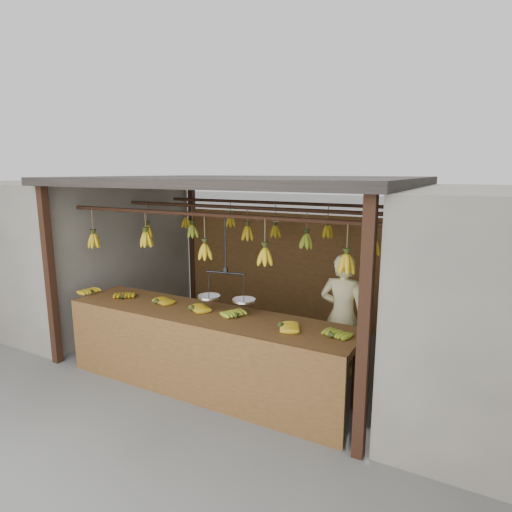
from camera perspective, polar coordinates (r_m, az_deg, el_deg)
The scene contains 8 objects.
ground at distance 6.15m, azimuth -1.36°, elevation -12.45°, with size 80.00×80.00×0.00m, color #5B5B57.
stall at distance 5.94m, azimuth 0.13°, elevation 6.41°, with size 4.30×3.30×2.40m.
neighbor_left at distance 8.17m, azimuth -23.90°, elevation 0.95°, with size 3.00×3.00×2.30m, color slate.
counter at distance 4.87m, azimuth -7.57°, elevation -10.10°, with size 3.60×0.80×0.96m.
hanging_bananas at distance 5.69m, azimuth -1.49°, elevation 2.61°, with size 3.65×2.22×0.40m.
balance_scale at distance 4.80m, azimuth -4.01°, elevation -5.01°, with size 0.67×0.32×0.94m.
vendor at distance 5.30m, azimuth 11.45°, elevation -7.79°, with size 0.56×0.37×1.53m, color beige.
bag_bundles at distance 6.46m, azimuth 19.98°, elevation -2.66°, with size 0.08×0.26×1.30m.
Camera 1 is at (2.81, -4.88, 2.47)m, focal length 30.00 mm.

